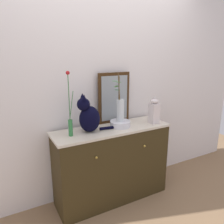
# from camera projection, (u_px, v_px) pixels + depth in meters

# --- Properties ---
(ground_plane) EXTENTS (6.00, 6.00, 0.00)m
(ground_plane) POSITION_uv_depth(u_px,v_px,m) (112.00, 197.00, 2.64)
(ground_plane) COLOR #876849
(wall_back) EXTENTS (4.40, 0.08, 2.60)m
(wall_back) POSITION_uv_depth(u_px,v_px,m) (100.00, 84.00, 2.54)
(wall_back) COLOR silver
(wall_back) RESTS_ON ground_plane
(sideboard) EXTENTS (1.30, 0.43, 0.86)m
(sideboard) POSITION_uv_depth(u_px,v_px,m) (112.00, 164.00, 2.53)
(sideboard) COLOR #342813
(sideboard) RESTS_ON ground_plane
(mirror_leaning) EXTENTS (0.39, 0.03, 0.58)m
(mirror_leaning) POSITION_uv_depth(u_px,v_px,m) (114.00, 98.00, 2.55)
(mirror_leaning) COLOR #39220E
(mirror_leaning) RESTS_ON sideboard
(cat_sitting) EXTENTS (0.42, 0.20, 0.40)m
(cat_sitting) POSITION_uv_depth(u_px,v_px,m) (89.00, 116.00, 2.26)
(cat_sitting) COLOR black
(cat_sitting) RESTS_ON sideboard
(vase_slim_green) EXTENTS (0.07, 0.04, 0.63)m
(vase_slim_green) POSITION_uv_depth(u_px,v_px,m) (70.00, 119.00, 2.15)
(vase_slim_green) COLOR #2F783D
(vase_slim_green) RESTS_ON sideboard
(bowl_porcelain) EXTENTS (0.23, 0.23, 0.06)m
(bowl_porcelain) POSITION_uv_depth(u_px,v_px,m) (120.00, 124.00, 2.46)
(bowl_porcelain) COLOR silver
(bowl_porcelain) RESTS_ON sideboard
(vase_glass_clear) EXTENTS (0.15, 0.12, 0.52)m
(vase_glass_clear) POSITION_uv_depth(u_px,v_px,m) (120.00, 109.00, 2.41)
(vase_glass_clear) COLOR silver
(vase_glass_clear) RESTS_ON bowl_porcelain
(jar_lidded_porcelain) EXTENTS (0.10, 0.10, 0.31)m
(jar_lidded_porcelain) POSITION_uv_depth(u_px,v_px,m) (154.00, 111.00, 2.55)
(jar_lidded_porcelain) COLOR silver
(jar_lidded_porcelain) RESTS_ON sideboard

